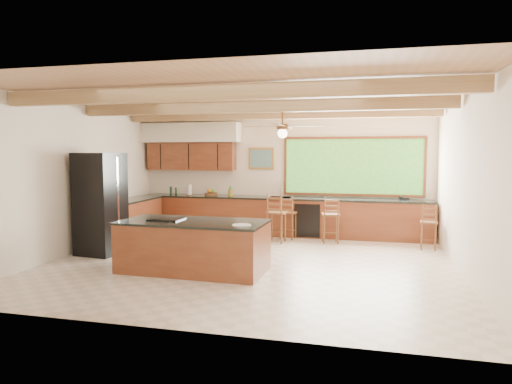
# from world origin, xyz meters

# --- Properties ---
(ground) EXTENTS (7.20, 7.20, 0.00)m
(ground) POSITION_xyz_m (0.00, 0.00, 0.00)
(ground) COLOR beige
(ground) RESTS_ON ground
(room_shell) EXTENTS (7.27, 6.54, 3.02)m
(room_shell) POSITION_xyz_m (-0.17, 0.65, 2.21)
(room_shell) COLOR #EFE3CF
(room_shell) RESTS_ON ground
(counter_run) EXTENTS (7.12, 3.10, 1.22)m
(counter_run) POSITION_xyz_m (-0.82, 2.52, 0.46)
(counter_run) COLOR brown
(counter_run) RESTS_ON ground
(island) EXTENTS (2.49, 1.22, 0.88)m
(island) POSITION_xyz_m (-0.78, -0.77, 0.43)
(island) COLOR brown
(island) RESTS_ON ground
(refrigerator) EXTENTS (0.85, 0.83, 2.00)m
(refrigerator) POSITION_xyz_m (-3.05, 0.02, 1.00)
(refrigerator) COLOR black
(refrigerator) RESTS_ON ground
(bar_stool_a) EXTENTS (0.43, 0.43, 1.11)m
(bar_stool_a) POSITION_xyz_m (0.10, 1.91, 0.66)
(bar_stool_a) COLOR brown
(bar_stool_a) RESTS_ON ground
(bar_stool_b) EXTENTS (0.40, 0.40, 1.02)m
(bar_stool_b) POSITION_xyz_m (0.28, 2.40, 0.60)
(bar_stool_b) COLOR brown
(bar_stool_b) RESTS_ON ground
(bar_stool_c) EXTENTS (0.45, 0.45, 1.06)m
(bar_stool_c) POSITION_xyz_m (1.27, 2.15, 0.63)
(bar_stool_c) COLOR brown
(bar_stool_c) RESTS_ON ground
(bar_stool_d) EXTENTS (0.37, 0.37, 0.94)m
(bar_stool_d) POSITION_xyz_m (3.30, 1.95, 0.56)
(bar_stool_d) COLOR brown
(bar_stool_d) RESTS_ON ground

